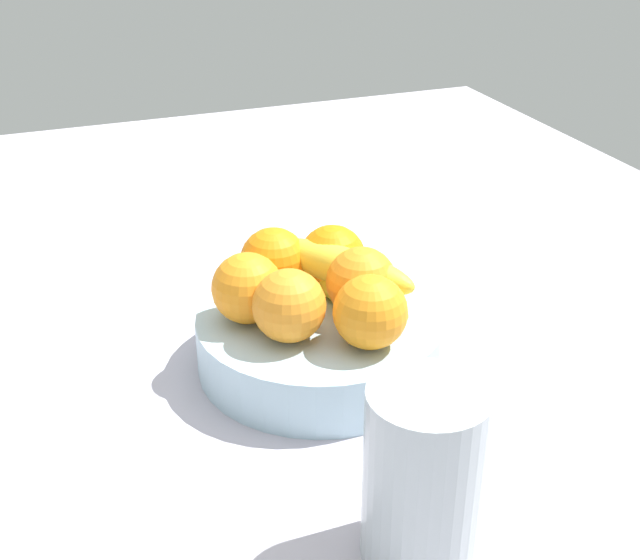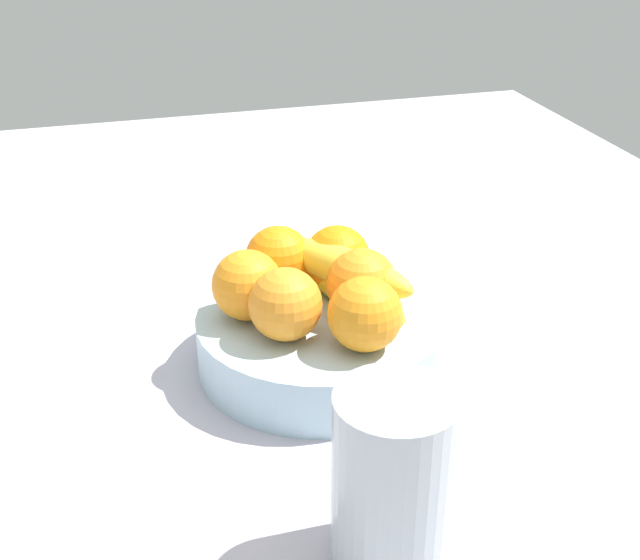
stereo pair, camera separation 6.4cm
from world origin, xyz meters
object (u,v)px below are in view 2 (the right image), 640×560
(orange_back_left, at_px, (337,259))
(banana_bunch, at_px, (346,276))
(fruit_bowl, at_px, (320,340))
(orange_center, at_px, (362,284))
(orange_front_right, at_px, (365,314))
(jar_lid, at_px, (337,240))
(thermos_tumbler, at_px, (393,481))
(orange_front_left, at_px, (285,304))
(orange_top_stack, at_px, (248,286))
(orange_back_right, at_px, (278,259))

(orange_back_left, xyz_separation_m, banana_bunch, (-0.03, 0.00, -0.00))
(fruit_bowl, relative_size, orange_center, 3.54)
(orange_front_right, bearing_deg, jar_lid, -12.74)
(orange_back_left, bearing_deg, fruit_bowl, 146.64)
(thermos_tumbler, relative_size, jar_lid, 2.28)
(banana_bunch, height_order, thermos_tumbler, thermos_tumbler)
(orange_front_left, height_order, orange_top_stack, same)
(orange_top_stack, bearing_deg, orange_back_left, -72.02)
(orange_back_right, height_order, orange_top_stack, same)
(orange_front_left, xyz_separation_m, orange_front_right, (-0.04, -0.07, 0.00))
(orange_center, distance_m, jar_lid, 0.30)
(orange_center, bearing_deg, orange_top_stack, 76.32)
(orange_center, bearing_deg, orange_back_right, 41.54)
(orange_front_left, distance_m, banana_bunch, 0.09)
(orange_back_left, distance_m, jar_lid, 0.25)
(orange_front_right, distance_m, jar_lid, 0.36)
(orange_front_left, height_order, orange_back_left, same)
(thermos_tumbler, bearing_deg, orange_front_left, 5.09)
(orange_front_right, height_order, orange_center, same)
(banana_bunch, distance_m, thermos_tumbler, 0.29)
(fruit_bowl, relative_size, jar_lid, 3.89)
(orange_back_left, xyz_separation_m, jar_lid, (0.22, -0.07, -0.09))
(orange_center, bearing_deg, jar_lid, -12.19)
(fruit_bowl, height_order, orange_center, orange_center)
(fruit_bowl, bearing_deg, orange_top_stack, 76.66)
(orange_back_left, bearing_deg, orange_center, -172.91)
(fruit_bowl, relative_size, thermos_tumbler, 1.71)
(jar_lid, bearing_deg, fruit_bowl, 159.64)
(fruit_bowl, height_order, orange_top_stack, orange_top_stack)
(fruit_bowl, relative_size, orange_front_left, 3.54)
(fruit_bowl, height_order, orange_front_left, orange_front_left)
(orange_top_stack, bearing_deg, orange_center, -103.68)
(fruit_bowl, distance_m, orange_front_left, 0.08)
(orange_front_right, height_order, jar_lid, orange_front_right)
(thermos_tumbler, bearing_deg, orange_top_stack, 9.58)
(orange_back_right, bearing_deg, orange_front_left, 170.58)
(fruit_bowl, bearing_deg, orange_front_right, -160.56)
(orange_center, xyz_separation_m, orange_top_stack, (0.03, 0.11, 0.00))
(fruit_bowl, relative_size, banana_bunch, 1.40)
(banana_bunch, distance_m, jar_lid, 0.28)
(orange_front_right, height_order, thermos_tumbler, thermos_tumbler)
(orange_center, relative_size, banana_bunch, 0.39)
(fruit_bowl, xyz_separation_m, thermos_tumbler, (-0.27, 0.02, 0.04))
(fruit_bowl, xyz_separation_m, banana_bunch, (0.02, -0.03, 0.06))
(banana_bunch, height_order, jar_lid, banana_bunch)
(orange_back_left, distance_m, banana_bunch, 0.03)
(orange_back_right, xyz_separation_m, thermos_tumbler, (-0.33, -0.01, -0.02))
(banana_bunch, bearing_deg, jar_lid, -15.18)
(orange_center, height_order, banana_bunch, orange_center)
(fruit_bowl, xyz_separation_m, orange_front_right, (-0.07, -0.02, 0.06))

